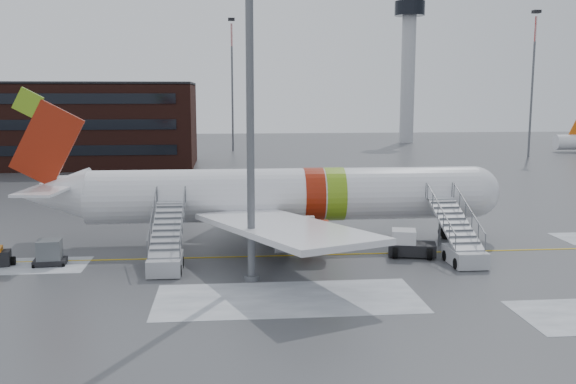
{
  "coord_description": "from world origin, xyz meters",
  "views": [
    {
      "loc": [
        -9.07,
        -42.47,
        10.77
      ],
      "look_at": [
        -4.94,
        1.01,
        4.0
      ],
      "focal_mm": 40.0,
      "sensor_mm": 36.0,
      "label": 1
    }
  ],
  "objects": [
    {
      "name": "pushback_tug",
      "position": [
        2.88,
        -1.84,
        0.78
      ],
      "size": [
        3.42,
        2.89,
        1.78
      ],
      "color": "black",
      "rests_on": "ground"
    },
    {
      "name": "uld_container",
      "position": [
        -20.33,
        -1.89,
        0.75
      ],
      "size": [
        2.1,
        1.61,
        1.61
      ],
      "color": "black",
      "rests_on": "ground"
    },
    {
      "name": "light_mast_far_ne",
      "position": [
        42.0,
        62.0,
        13.84
      ],
      "size": [
        1.2,
        1.2,
        24.25
      ],
      "color": "#595B60",
      "rests_on": "ground"
    },
    {
      "name": "airstair_aft",
      "position": [
        -12.91,
        -3.52,
        1.06
      ],
      "size": [
        2.05,
        7.7,
        3.48
      ],
      "color": "#A2A4A9",
      "rests_on": "ground"
    },
    {
      "name": "airstair_fwd",
      "position": [
        5.81,
        -3.52,
        1.06
      ],
      "size": [
        2.05,
        7.7,
        3.48
      ],
      "color": "#AEB1B6",
      "rests_on": "ground"
    },
    {
      "name": "ground",
      "position": [
        0.0,
        0.0,
        0.0
      ],
      "size": [
        260.0,
        260.0,
        0.0
      ],
      "primitive_type": "plane",
      "color": "#494C4F",
      "rests_on": "ground"
    },
    {
      "name": "control_tower",
      "position": [
        30.0,
        95.0,
        18.75
      ],
      "size": [
        6.4,
        6.4,
        30.0
      ],
      "color": "#B2B5BA",
      "rests_on": "ground"
    },
    {
      "name": "airliner",
      "position": [
        -5.89,
        3.01,
        3.42
      ],
      "size": [
        35.03,
        32.97,
        11.18
      ],
      "color": "white",
      "rests_on": "ground"
    },
    {
      "name": "light_mast_near",
      "position": [
        -7.77,
        -6.45,
        13.36
      ],
      "size": [
        1.2,
        1.2,
        25.85
      ],
      "color": "#595B60",
      "rests_on": "ground"
    },
    {
      "name": "light_mast_far_n",
      "position": [
        -8.0,
        78.0,
        13.84
      ],
      "size": [
        1.2,
        1.2,
        24.25
      ],
      "color": "#595B60",
      "rests_on": "ground"
    }
  ]
}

